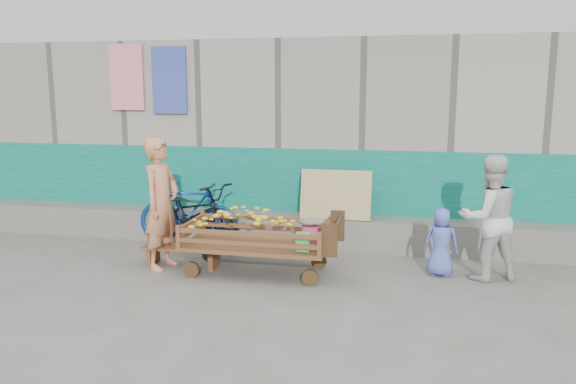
% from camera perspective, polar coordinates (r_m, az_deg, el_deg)
% --- Properties ---
extents(ground, '(80.00, 80.00, 0.00)m').
position_cam_1_polar(ground, '(6.10, -0.79, -11.34)').
color(ground, '#56544E').
rests_on(ground, ground).
extents(building_wall, '(12.00, 3.50, 3.00)m').
position_cam_1_polar(building_wall, '(9.69, 4.51, 5.60)').
color(building_wall, gray).
rests_on(building_wall, ground).
extents(banana_cart, '(1.93, 0.88, 0.82)m').
position_cam_1_polar(banana_cart, '(6.95, -3.50, -3.82)').
color(banana_cart, brown).
rests_on(banana_cart, ground).
extents(bench, '(1.05, 0.32, 0.26)m').
position_cam_1_polar(bench, '(7.43, -10.62, -5.95)').
color(bench, brown).
rests_on(bench, ground).
extents(vendor_man, '(0.49, 0.67, 1.68)m').
position_cam_1_polar(vendor_man, '(7.26, -12.74, -1.15)').
color(vendor_man, '#C27A54').
rests_on(vendor_man, ground).
extents(woman, '(0.88, 0.78, 1.51)m').
position_cam_1_polar(woman, '(7.10, 19.72, -2.47)').
color(woman, silver).
rests_on(woman, ground).
extents(child, '(0.44, 0.31, 0.85)m').
position_cam_1_polar(child, '(7.12, 15.29, -4.93)').
color(child, '#4B5DB9').
rests_on(child, ground).
extents(bicycle_dark, '(1.92, 1.32, 0.96)m').
position_cam_1_polar(bicycle_dark, '(8.26, -9.67, -2.24)').
color(bicycle_dark, black).
rests_on(bicycle_dark, ground).
extents(bicycle_blue, '(1.61, 0.53, 0.95)m').
position_cam_1_polar(bicycle_blue, '(8.38, -10.09, -2.09)').
color(bicycle_blue, navy).
rests_on(bicycle_blue, ground).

